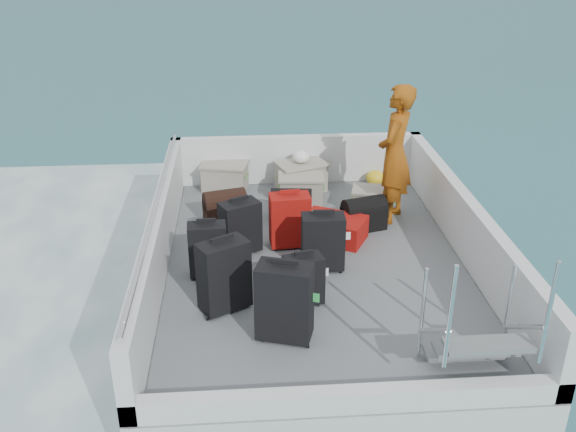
{
  "coord_description": "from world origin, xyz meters",
  "views": [
    {
      "loc": [
        -0.79,
        -6.35,
        4.19
      ],
      "look_at": [
        -0.28,
        0.42,
        1.0
      ],
      "focal_mm": 40.0,
      "sensor_mm": 36.0,
      "label": 1
    }
  ],
  "objects_px": {
    "suitcase_2": "(240,228)",
    "suitcase_0": "(224,276)",
    "suitcase_1": "(208,250)",
    "suitcase_3": "(285,303)",
    "suitcase_8": "(334,228)",
    "crate_2": "(301,177)",
    "passenger": "(395,154)",
    "crate_1": "(301,190)",
    "crate_3": "(373,202)",
    "suitcase_5": "(290,221)",
    "suitcase_7": "(323,243)",
    "crate_0": "(225,177)",
    "suitcase_6": "(304,281)"
  },
  "relations": [
    {
      "from": "suitcase_6",
      "to": "crate_0",
      "type": "xyz_separation_m",
      "value": [
        -0.83,
        3.07,
        -0.09
      ]
    },
    {
      "from": "suitcase_1",
      "to": "suitcase_8",
      "type": "relative_size",
      "value": 0.85
    },
    {
      "from": "crate_0",
      "to": "suitcase_8",
      "type": "bearing_deg",
      "value": -51.29
    },
    {
      "from": "suitcase_1",
      "to": "suitcase_3",
      "type": "xyz_separation_m",
      "value": [
        0.74,
        -1.2,
        0.07
      ]
    },
    {
      "from": "passenger",
      "to": "suitcase_2",
      "type": "bearing_deg",
      "value": -39.49
    },
    {
      "from": "suitcase_0",
      "to": "passenger",
      "type": "distance_m",
      "value": 2.92
    },
    {
      "from": "suitcase_2",
      "to": "suitcase_0",
      "type": "bearing_deg",
      "value": -124.91
    },
    {
      "from": "suitcase_0",
      "to": "crate_0",
      "type": "height_order",
      "value": "suitcase_0"
    },
    {
      "from": "suitcase_3",
      "to": "suitcase_7",
      "type": "xyz_separation_m",
      "value": [
        0.51,
        1.25,
        -0.06
      ]
    },
    {
      "from": "suitcase_7",
      "to": "suitcase_8",
      "type": "bearing_deg",
      "value": 73.52
    },
    {
      "from": "suitcase_5",
      "to": "crate_2",
      "type": "height_order",
      "value": "suitcase_5"
    },
    {
      "from": "crate_2",
      "to": "crate_0",
      "type": "bearing_deg",
      "value": 174.72
    },
    {
      "from": "suitcase_8",
      "to": "crate_3",
      "type": "distance_m",
      "value": 0.94
    },
    {
      "from": "suitcase_6",
      "to": "crate_3",
      "type": "distance_m",
      "value": 2.4
    },
    {
      "from": "suitcase_1",
      "to": "crate_2",
      "type": "relative_size",
      "value": 0.96
    },
    {
      "from": "suitcase_1",
      "to": "crate_1",
      "type": "relative_size",
      "value": 1.06
    },
    {
      "from": "suitcase_5",
      "to": "passenger",
      "type": "height_order",
      "value": "passenger"
    },
    {
      "from": "crate_0",
      "to": "passenger",
      "type": "height_order",
      "value": "passenger"
    },
    {
      "from": "suitcase_8",
      "to": "passenger",
      "type": "height_order",
      "value": "passenger"
    },
    {
      "from": "suitcase_0",
      "to": "suitcase_1",
      "type": "xyz_separation_m",
      "value": [
        -0.19,
        0.67,
        -0.06
      ]
    },
    {
      "from": "suitcase_3",
      "to": "crate_2",
      "type": "height_order",
      "value": "suitcase_3"
    },
    {
      "from": "suitcase_2",
      "to": "suitcase_5",
      "type": "xyz_separation_m",
      "value": [
        0.58,
        0.14,
        0.0
      ]
    },
    {
      "from": "suitcase_2",
      "to": "suitcase_7",
      "type": "height_order",
      "value": "suitcase_7"
    },
    {
      "from": "suitcase_1",
      "to": "suitcase_5",
      "type": "xyz_separation_m",
      "value": [
        0.93,
        0.63,
        0.02
      ]
    },
    {
      "from": "crate_3",
      "to": "passenger",
      "type": "relative_size",
      "value": 0.29
    },
    {
      "from": "suitcase_5",
      "to": "suitcase_6",
      "type": "xyz_separation_m",
      "value": [
        0.04,
        -1.28,
        -0.06
      ]
    },
    {
      "from": "suitcase_6",
      "to": "passenger",
      "type": "xyz_separation_m",
      "value": [
        1.32,
        1.93,
        0.61
      ]
    },
    {
      "from": "suitcase_1",
      "to": "passenger",
      "type": "distance_m",
      "value": 2.69
    },
    {
      "from": "crate_1",
      "to": "suitcase_2",
      "type": "bearing_deg",
      "value": -120.57
    },
    {
      "from": "crate_2",
      "to": "passenger",
      "type": "relative_size",
      "value": 0.36
    },
    {
      "from": "suitcase_1",
      "to": "crate_0",
      "type": "distance_m",
      "value": 2.44
    },
    {
      "from": "suitcase_1",
      "to": "suitcase_8",
      "type": "xyz_separation_m",
      "value": [
        1.48,
        0.76,
        -0.16
      ]
    },
    {
      "from": "suitcase_1",
      "to": "suitcase_3",
      "type": "distance_m",
      "value": 1.42
    },
    {
      "from": "suitcase_0",
      "to": "crate_0",
      "type": "xyz_separation_m",
      "value": [
        -0.04,
        3.1,
        -0.19
      ]
    },
    {
      "from": "suitcase_0",
      "to": "suitcase_5",
      "type": "height_order",
      "value": "suitcase_0"
    },
    {
      "from": "suitcase_0",
      "to": "suitcase_5",
      "type": "distance_m",
      "value": 1.51
    },
    {
      "from": "suitcase_3",
      "to": "suitcase_1",
      "type": "bearing_deg",
      "value": 138.42
    },
    {
      "from": "crate_2",
      "to": "suitcase_7",
      "type": "bearing_deg",
      "value": -89.3
    },
    {
      "from": "suitcase_8",
      "to": "crate_2",
      "type": "bearing_deg",
      "value": 37.32
    },
    {
      "from": "crate_0",
      "to": "passenger",
      "type": "distance_m",
      "value": 2.53
    },
    {
      "from": "crate_1",
      "to": "crate_3",
      "type": "height_order",
      "value": "crate_1"
    },
    {
      "from": "crate_0",
      "to": "suitcase_2",
      "type": "bearing_deg",
      "value": -83.87
    },
    {
      "from": "suitcase_3",
      "to": "passenger",
      "type": "relative_size",
      "value": 0.43
    },
    {
      "from": "suitcase_8",
      "to": "crate_0",
      "type": "relative_size",
      "value": 1.21
    },
    {
      "from": "suitcase_0",
      "to": "suitcase_1",
      "type": "distance_m",
      "value": 0.7
    },
    {
      "from": "suitcase_5",
      "to": "suitcase_7",
      "type": "xyz_separation_m",
      "value": [
        0.32,
        -0.58,
        0.0
      ]
    },
    {
      "from": "suitcase_6",
      "to": "crate_2",
      "type": "height_order",
      "value": "suitcase_6"
    },
    {
      "from": "suitcase_8",
      "to": "passenger",
      "type": "relative_size",
      "value": 0.41
    },
    {
      "from": "suitcase_3",
      "to": "suitcase_2",
      "type": "bearing_deg",
      "value": 119.67
    },
    {
      "from": "suitcase_0",
      "to": "suitcase_3",
      "type": "relative_size",
      "value": 0.98
    }
  ]
}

